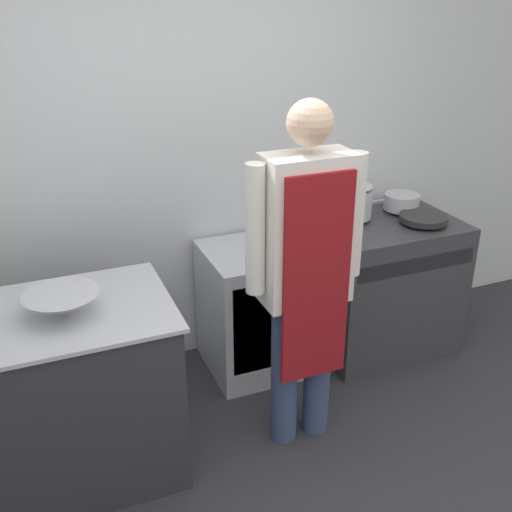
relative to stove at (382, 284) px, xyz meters
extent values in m
cube|color=silver|center=(-1.12, 0.41, 0.91)|extent=(8.00, 0.05, 2.70)
cube|color=#2D2D33|center=(-2.11, -0.44, 0.00)|extent=(1.11, 0.69, 0.88)
cube|color=#B2B5BC|center=(-2.11, -0.44, 0.45)|extent=(1.16, 0.72, 0.02)
cube|color=#38383D|center=(0.00, 0.00, 0.00)|extent=(0.88, 0.67, 0.88)
cube|color=#B2B5BC|center=(0.00, -0.32, 0.28)|extent=(0.81, 0.03, 0.10)
cube|color=#B2B5BC|center=(0.00, 0.32, 0.45)|extent=(0.88, 0.03, 0.02)
cube|color=silver|center=(-0.86, 0.08, -0.04)|extent=(0.62, 0.58, 0.80)
cube|color=silver|center=(-0.86, -0.21, 0.00)|extent=(0.53, 0.02, 0.56)
cylinder|color=#38476B|center=(-0.99, -0.62, -0.03)|extent=(0.14, 0.14, 0.82)
cylinder|color=#38476B|center=(-0.80, -0.62, -0.03)|extent=(0.14, 0.14, 0.82)
cube|color=silver|center=(-0.89, -0.62, 0.74)|extent=(0.42, 0.22, 0.73)
cube|color=maroon|center=(-0.89, -0.74, 0.53)|extent=(0.34, 0.02, 1.04)
cylinder|color=silver|center=(-1.15, -0.62, 0.78)|extent=(0.09, 0.09, 0.62)
cylinder|color=silver|center=(-0.64, -0.62, 0.78)|extent=(0.09, 0.09, 0.62)
sphere|color=beige|center=(-0.89, -0.62, 1.24)|extent=(0.21, 0.21, 0.21)
cone|color=#B2B5BC|center=(-2.01, -0.48, 0.51)|extent=(0.33, 0.33, 0.11)
cylinder|color=#B2B5BC|center=(-0.20, 0.12, 0.55)|extent=(0.25, 0.25, 0.18)
ellipsoid|color=#B2B5BC|center=(-0.20, 0.12, 0.66)|extent=(0.25, 0.25, 0.04)
cylinder|color=#262628|center=(0.18, -0.12, 0.48)|extent=(0.30, 0.30, 0.04)
cylinder|color=#B2B5BC|center=(0.18, 0.12, 0.51)|extent=(0.23, 0.23, 0.10)
camera|label=1|loc=(-2.10, -2.92, 1.78)|focal=42.00mm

